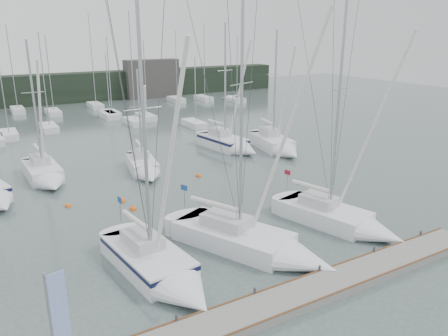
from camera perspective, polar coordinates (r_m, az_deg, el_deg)
The scene contains 18 objects.
ground at distance 25.34m, azimuth 2.59°, elevation -11.15°, with size 160.00×160.00×0.00m, color #495957.
dock at distance 21.82m, azimuth 10.00°, elevation -16.00°, with size 24.00×2.00×0.40m, color slate.
far_treeline at distance 82.10m, azimuth -21.83°, elevation 9.56°, with size 90.00×4.00×5.00m, color black.
far_building_right at distance 84.64m, azimuth -9.40°, elevation 11.45°, with size 10.00×3.00×7.00m, color #3E3C39.
mast_forest at distance 66.41m, azimuth -20.43°, elevation 6.32°, with size 59.65×27.64×14.83m.
sailboat_near_left at distance 22.79m, azimuth -7.98°, elevation -13.18°, with size 3.78×9.10×14.60m.
sailboat_near_center at distance 25.02m, azimuth 5.41°, elevation -10.22°, with size 6.90×10.29×16.17m.
sailboat_near_right at distance 29.01m, azimuth 15.95°, elevation -6.82°, with size 4.87×8.83×14.87m.
sailboat_mid_b at distance 39.25m, azimuth -22.23°, elevation -0.97°, with size 2.81×7.72×12.30m.
sailboat_mid_c at distance 39.04m, azimuth -10.32°, elevation -0.09°, with size 3.37×7.43×9.74m.
sailboat_mid_d at distance 46.10m, azimuth 0.97°, elevation 3.08°, with size 3.91×8.58×13.79m.
sailboat_mid_e at distance 45.91m, azimuth 7.08°, elevation 2.86°, with size 4.21×8.99×13.12m.
buoy_a at distance 31.82m, azimuth -11.79°, elevation -5.31°, with size 0.54×0.54×0.54m, color #E55914.
buoy_b at distance 38.12m, azimuth -3.35°, elevation -1.09°, with size 0.52×0.52×0.52m, color #E55914.
buoy_c at distance 33.62m, azimuth -19.70°, elevation -4.74°, with size 0.48×0.48×0.48m, color #E55914.
dock_banner at distance 16.25m, azimuth -20.98°, elevation -18.00°, with size 0.67×0.17×4.45m.
seagull at distance 21.21m, azimuth 0.70°, elevation 9.20°, with size 1.02×0.50×0.20m.
buoy_d at distance 33.44m, azimuth -13.13°, elevation -4.26°, with size 0.54×0.54×0.54m, color #E55914.
Camera 1 is at (-12.15, -18.61, 12.16)m, focal length 35.00 mm.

